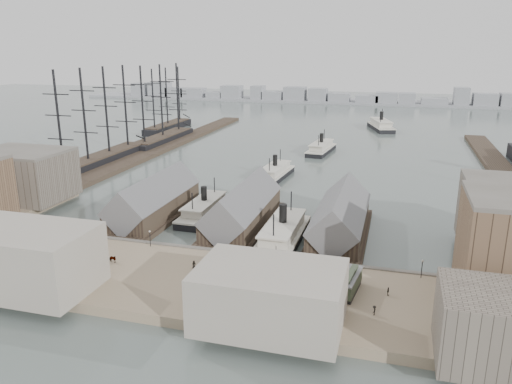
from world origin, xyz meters
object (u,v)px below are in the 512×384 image
(ferry_docked_west, at_px, (204,209))
(tram, at_px, (350,284))
(horse_cart_center, at_px, (109,259))
(horse_cart_left, at_px, (42,239))
(horse_cart_right, at_px, (231,278))

(ferry_docked_west, distance_m, tram, 59.62)
(ferry_docked_west, xyz_separation_m, tram, (44.88, -39.21, 1.65))
(tram, height_order, horse_cart_center, tram)
(ferry_docked_west, bearing_deg, horse_cart_center, -98.94)
(horse_cart_center, bearing_deg, horse_cart_left, 83.45)
(horse_cart_right, bearing_deg, ferry_docked_west, 28.83)
(tram, bearing_deg, horse_cart_right, -167.81)
(horse_cart_center, distance_m, horse_cart_right, 28.23)
(ferry_docked_west, distance_m, horse_cart_left, 43.61)
(horse_cart_center, bearing_deg, tram, -80.69)
(horse_cart_left, distance_m, horse_cart_center, 22.59)
(horse_cart_left, height_order, horse_cart_center, horse_cart_center)
(ferry_docked_west, height_order, horse_cart_center, ferry_docked_west)
(horse_cart_left, xyz_separation_m, horse_cart_right, (49.95, -7.70, 0.05))
(horse_cart_right, bearing_deg, horse_cart_center, 87.38)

